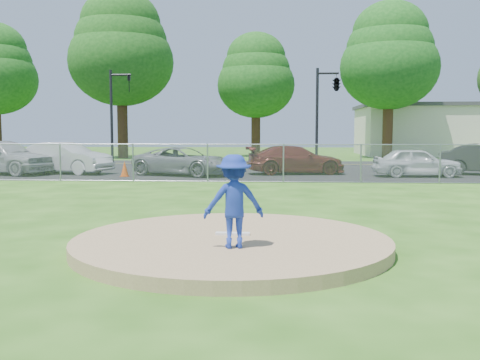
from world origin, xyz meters
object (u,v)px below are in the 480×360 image
object	(u,v)px
traffic_signal_center	(335,86)
tree_right	(389,55)
parked_car_silver	(3,156)
parked_car_gray	(183,161)
pitcher	(234,201)
parked_car_pearl	(417,162)
tree_center	(256,75)
commercial_building	(457,130)
traffic_cone	(125,169)
parked_car_darkred	(295,160)
traffic_signal_left	(115,108)
tree_left	(121,48)
parked_car_white	(65,158)

from	to	relation	value
traffic_signal_center	tree_right	bearing A→B (deg)	63.29
parked_car_silver	parked_car_gray	distance (m)	8.52
parked_car_silver	pitcher	bearing A→B (deg)	-126.16
parked_car_silver	parked_car_pearl	xyz separation A→B (m)	(18.95, -0.00, -0.20)
tree_center	traffic_signal_center	distance (m)	13.12
commercial_building	pitcher	bearing A→B (deg)	-112.27
traffic_signal_center	parked_car_pearl	distance (m)	8.49
tree_right	traffic_cone	bearing A→B (deg)	-130.18
commercial_building	parked_car_darkred	world-z (taller)	commercial_building
tree_center	parked_car_silver	size ratio (longest dim) A/B	1.99
traffic_signal_center	parked_car_pearl	world-z (taller)	traffic_signal_center
pitcher	traffic_cone	world-z (taller)	pitcher
traffic_signal_center	pitcher	size ratio (longest dim) A/B	3.86
commercial_building	tree_center	world-z (taller)	tree_center
traffic_signal_center	parked_car_pearl	xyz separation A→B (m)	(2.93, -6.91, -3.96)
parked_car_silver	parked_car_gray	world-z (taller)	parked_car_silver
traffic_cone	tree_center	bearing A→B (deg)	75.79
tree_right	traffic_signal_left	world-z (taller)	tree_right
tree_left	tree_right	world-z (taller)	tree_left
tree_left	tree_right	distance (m)	20.03
traffic_signal_center	parked_car_darkred	world-z (taller)	traffic_signal_center
traffic_cone	parked_car_pearl	world-z (taller)	parked_car_pearl
tree_right	traffic_cone	xyz separation A→B (m)	(-15.00, -17.77, -7.29)
pitcher	parked_car_white	bearing A→B (deg)	-72.63
traffic_signal_center	parked_car_pearl	size ratio (longest dim) A/B	1.49
tree_left	traffic_signal_center	bearing A→B (deg)	-31.02
pitcher	parked_car_white	world-z (taller)	pitcher
commercial_building	traffic_signal_left	distance (m)	29.51
tree_left	parked_car_white	distance (m)	17.07
traffic_signal_left	parked_car_gray	xyz separation A→B (m)	(5.23, -6.90, -2.71)
traffic_signal_left	traffic_cone	bearing A→B (deg)	-70.45
parked_car_gray	parked_car_darkred	size ratio (longest dim) A/B	1.00
tree_left	parked_car_pearl	world-z (taller)	tree_left
parked_car_gray	parked_car_darkred	bearing A→B (deg)	-56.86
parked_car_white	commercial_building	bearing A→B (deg)	-32.55
traffic_signal_left	parked_car_silver	distance (m)	8.05
tree_left	tree_right	xyz separation A→B (m)	(20.00, 1.00, -0.59)
traffic_cone	parked_car_pearl	bearing A→B (deg)	3.80
tree_center	commercial_building	bearing A→B (deg)	13.24
commercial_building	parked_car_gray	size ratio (longest dim) A/B	3.56
commercial_building	parked_car_darkred	size ratio (longest dim) A/B	3.57
traffic_cone	commercial_building	bearing A→B (deg)	47.20
tree_center	pitcher	bearing A→B (deg)	-88.18
tree_left	traffic_cone	world-z (taller)	tree_left
traffic_cone	parked_car_pearl	size ratio (longest dim) A/B	0.18
pitcher	parked_car_silver	world-z (taller)	parked_car_silver
pitcher	traffic_signal_left	bearing A→B (deg)	-81.02
tree_left	commercial_building	bearing A→B (deg)	14.53
tree_right	traffic_signal_left	size ratio (longest dim) A/B	2.08
tree_center	traffic_cone	world-z (taller)	tree_center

